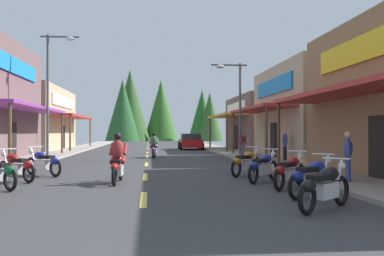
{
  "coord_description": "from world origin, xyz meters",
  "views": [
    {
      "loc": [
        0.13,
        -2.32,
        1.59
      ],
      "look_at": [
        2.45,
        21.71,
        1.78
      ],
      "focal_mm": 41.67,
      "sensor_mm": 36.0,
      "label": 1
    }
  ],
  "objects_px": {
    "rider_cruising_lead": "(118,162)",
    "motorcycle_parked_right_2": "(290,171)",
    "motorcycle_parked_left_3": "(16,166)",
    "streetlamp_left": "(53,80)",
    "rider_cruising_trailing": "(154,147)",
    "streetlamp_right": "(234,96)",
    "motorcycle_parked_right_1": "(312,177)",
    "motorcycle_parked_right_3": "(263,166)",
    "motorcycle_parked_right_4": "(246,162)",
    "motorcycle_parked_left_4": "(43,162)",
    "pedestrian_waiting": "(348,154)",
    "motorcycle_parked_right_0": "(325,186)",
    "pedestrian_by_shop": "(285,144)",
    "parked_car_curbside": "(191,142)",
    "pedestrian_browsing": "(242,142)"
  },
  "relations": [
    {
      "from": "motorcycle_parked_left_4",
      "to": "motorcycle_parked_right_0",
      "type": "bearing_deg",
      "value": 176.73
    },
    {
      "from": "motorcycle_parked_right_4",
      "to": "pedestrian_by_shop",
      "type": "xyz_separation_m",
      "value": [
        3.42,
        6.41,
        0.49
      ]
    },
    {
      "from": "rider_cruising_lead",
      "to": "motorcycle_parked_right_2",
      "type": "bearing_deg",
      "value": -105.6
    },
    {
      "from": "motorcycle_parked_right_2",
      "to": "streetlamp_right",
      "type": "bearing_deg",
      "value": 36.01
    },
    {
      "from": "motorcycle_parked_right_2",
      "to": "motorcycle_parked_left_3",
      "type": "relative_size",
      "value": 1.05
    },
    {
      "from": "motorcycle_parked_left_4",
      "to": "rider_cruising_lead",
      "type": "distance_m",
      "value": 3.84
    },
    {
      "from": "rider_cruising_lead",
      "to": "streetlamp_right",
      "type": "bearing_deg",
      "value": -23.28
    },
    {
      "from": "motorcycle_parked_right_3",
      "to": "parked_car_curbside",
      "type": "relative_size",
      "value": 0.4
    },
    {
      "from": "motorcycle_parked_right_1",
      "to": "motorcycle_parked_left_4",
      "type": "height_order",
      "value": "same"
    },
    {
      "from": "motorcycle_parked_right_1",
      "to": "motorcycle_parked_right_3",
      "type": "distance_m",
      "value": 3.31
    },
    {
      "from": "streetlamp_left",
      "to": "motorcycle_parked_right_4",
      "type": "xyz_separation_m",
      "value": [
        8.72,
        -9.34,
        -3.94
      ]
    },
    {
      "from": "streetlamp_right",
      "to": "pedestrian_browsing",
      "type": "xyz_separation_m",
      "value": [
        0.84,
        1.93,
        -2.77
      ]
    },
    {
      "from": "motorcycle_parked_right_4",
      "to": "rider_cruising_lead",
      "type": "height_order",
      "value": "rider_cruising_lead"
    },
    {
      "from": "motorcycle_parked_right_2",
      "to": "motorcycle_parked_right_4",
      "type": "relative_size",
      "value": 1.01
    },
    {
      "from": "pedestrian_waiting",
      "to": "motorcycle_parked_left_4",
      "type": "bearing_deg",
      "value": 0.46
    },
    {
      "from": "streetlamp_left",
      "to": "rider_cruising_trailing",
      "type": "relative_size",
      "value": 3.22
    },
    {
      "from": "motorcycle_parked_right_3",
      "to": "pedestrian_waiting",
      "type": "height_order",
      "value": "pedestrian_waiting"
    },
    {
      "from": "motorcycle_parked_right_3",
      "to": "parked_car_curbside",
      "type": "distance_m",
      "value": 25.83
    },
    {
      "from": "streetlamp_right",
      "to": "motorcycle_parked_right_3",
      "type": "bearing_deg",
      "value": -96.62
    },
    {
      "from": "motorcycle_parked_right_1",
      "to": "motorcycle_parked_right_2",
      "type": "height_order",
      "value": "same"
    },
    {
      "from": "motorcycle_parked_right_4",
      "to": "motorcycle_parked_left_3",
      "type": "distance_m",
      "value": 7.74
    },
    {
      "from": "motorcycle_parked_left_4",
      "to": "rider_cruising_lead",
      "type": "bearing_deg",
      "value": -179.37
    },
    {
      "from": "motorcycle_parked_right_0",
      "to": "motorcycle_parked_right_4",
      "type": "bearing_deg",
      "value": 48.61
    },
    {
      "from": "motorcycle_parked_left_4",
      "to": "motorcycle_parked_right_4",
      "type": "bearing_deg",
      "value": -142.28
    },
    {
      "from": "rider_cruising_trailing",
      "to": "rider_cruising_lead",
      "type": "bearing_deg",
      "value": 178.59
    },
    {
      "from": "pedestrian_browsing",
      "to": "pedestrian_waiting",
      "type": "xyz_separation_m",
      "value": [
        0.05,
        -14.87,
        0.0
      ]
    },
    {
      "from": "motorcycle_parked_left_4",
      "to": "rider_cruising_trailing",
      "type": "xyz_separation_m",
      "value": [
        4.07,
        10.73,
        0.17
      ]
    },
    {
      "from": "motorcycle_parked_right_2",
      "to": "motorcycle_parked_right_3",
      "type": "distance_m",
      "value": 1.65
    },
    {
      "from": "streetlamp_right",
      "to": "motorcycle_parked_left_3",
      "type": "bearing_deg",
      "value": -129.86
    },
    {
      "from": "streetlamp_left",
      "to": "motorcycle_parked_left_4",
      "type": "height_order",
      "value": "streetlamp_left"
    },
    {
      "from": "pedestrian_browsing",
      "to": "rider_cruising_trailing",
      "type": "bearing_deg",
      "value": 84.19
    },
    {
      "from": "rider_cruising_lead",
      "to": "motorcycle_parked_right_1",
      "type": "bearing_deg",
      "value": -121.04
    },
    {
      "from": "rider_cruising_lead",
      "to": "pedestrian_waiting",
      "type": "height_order",
      "value": "pedestrian_waiting"
    },
    {
      "from": "motorcycle_parked_right_0",
      "to": "pedestrian_by_shop",
      "type": "relative_size",
      "value": 0.99
    },
    {
      "from": "motorcycle_parked_right_0",
      "to": "pedestrian_waiting",
      "type": "bearing_deg",
      "value": 17.71
    },
    {
      "from": "streetlamp_left",
      "to": "pedestrian_by_shop",
      "type": "xyz_separation_m",
      "value": [
        12.14,
        -2.93,
        -3.45
      ]
    },
    {
      "from": "motorcycle_parked_right_3",
      "to": "streetlamp_left",
      "type": "bearing_deg",
      "value": 76.6
    },
    {
      "from": "motorcycle_parked_right_0",
      "to": "motorcycle_parked_right_2",
      "type": "relative_size",
      "value": 0.98
    },
    {
      "from": "motorcycle_parked_left_3",
      "to": "motorcycle_parked_right_1",
      "type": "bearing_deg",
      "value": -163.07
    },
    {
      "from": "motorcycle_parked_right_3",
      "to": "motorcycle_parked_right_4",
      "type": "height_order",
      "value": "same"
    },
    {
      "from": "streetlamp_right",
      "to": "pedestrian_waiting",
      "type": "height_order",
      "value": "streetlamp_right"
    },
    {
      "from": "motorcycle_parked_right_0",
      "to": "pedestrian_browsing",
      "type": "bearing_deg",
      "value": 41.34
    },
    {
      "from": "pedestrian_by_shop",
      "to": "pedestrian_waiting",
      "type": "relative_size",
      "value": 1.06
    },
    {
      "from": "rider_cruising_lead",
      "to": "motorcycle_parked_right_0",
      "type": "bearing_deg",
      "value": -135.47
    },
    {
      "from": "motorcycle_parked_left_4",
      "to": "streetlamp_left",
      "type": "bearing_deg",
      "value": -36.86
    },
    {
      "from": "motorcycle_parked_right_1",
      "to": "motorcycle_parked_right_2",
      "type": "bearing_deg",
      "value": 51.04
    },
    {
      "from": "motorcycle_parked_right_0",
      "to": "rider_cruising_trailing",
      "type": "xyz_separation_m",
      "value": [
        -3.23,
        18.47,
        0.17
      ]
    },
    {
      "from": "motorcycle_parked_right_0",
      "to": "pedestrian_by_shop",
      "type": "height_order",
      "value": "pedestrian_by_shop"
    },
    {
      "from": "motorcycle_parked_left_4",
      "to": "pedestrian_waiting",
      "type": "height_order",
      "value": "pedestrian_waiting"
    },
    {
      "from": "motorcycle_parked_right_1",
      "to": "motorcycle_parked_right_4",
      "type": "xyz_separation_m",
      "value": [
        -0.46,
        5.24,
        0.0
      ]
    }
  ]
}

